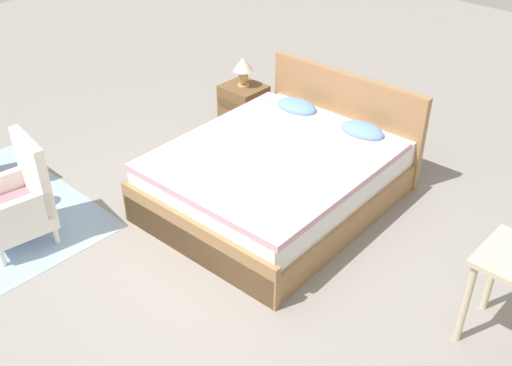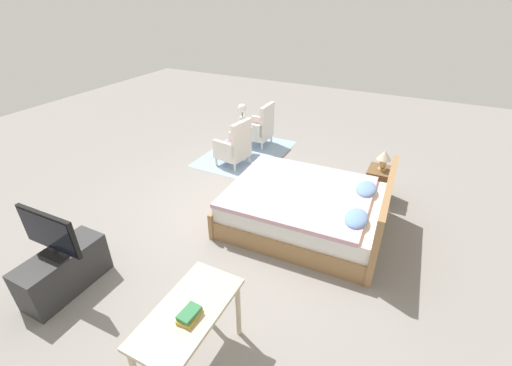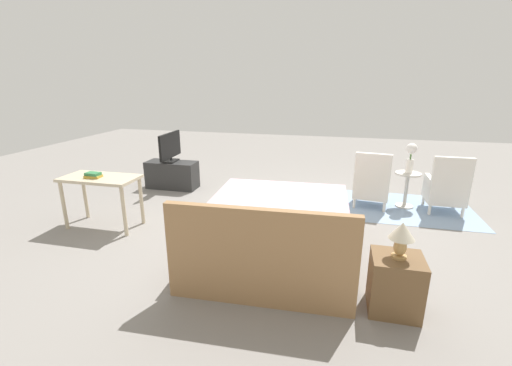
{
  "view_description": "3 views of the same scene",
  "coord_description": "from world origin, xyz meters",
  "px_view_note": "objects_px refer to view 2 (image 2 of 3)",
  "views": [
    {
      "loc": [
        2.76,
        -2.56,
        3.26
      ],
      "look_at": [
        0.25,
        0.14,
        0.82
      ],
      "focal_mm": 42.0,
      "sensor_mm": 36.0,
      "label": 1
    },
    {
      "loc": [
        3.75,
        2.13,
        3.09
      ],
      "look_at": [
        0.11,
        0.31,
        0.72
      ],
      "focal_mm": 24.0,
      "sensor_mm": 36.0,
      "label": 2
    },
    {
      "loc": [
        -0.87,
        4.64,
        2.03
      ],
      "look_at": [
        0.19,
        0.27,
        0.65
      ],
      "focal_mm": 24.0,
      "sensor_mm": 36.0,
      "label": 3
    }
  ],
  "objects_px": {
    "bed": "(308,209)",
    "book_stack": "(189,315)",
    "side_table": "(243,137)",
    "flower_vase": "(242,113)",
    "vanity_desk": "(189,319)",
    "nightstand": "(379,184)",
    "armchair_by_window_right": "(235,147)",
    "table_lamp": "(384,157)",
    "tv_flatscreen": "(49,233)",
    "armchair_by_window_left": "(260,128)",
    "tv_stand": "(64,271)"
  },
  "relations": [
    {
      "from": "tv_flatscreen",
      "to": "armchair_by_window_left",
      "type": "bearing_deg",
      "value": 177.85
    },
    {
      "from": "bed",
      "to": "side_table",
      "type": "distance_m",
      "value": 2.71
    },
    {
      "from": "bed",
      "to": "side_table",
      "type": "bearing_deg",
      "value": -131.32
    },
    {
      "from": "armchair_by_window_right",
      "to": "book_stack",
      "type": "bearing_deg",
      "value": 24.87
    },
    {
      "from": "book_stack",
      "to": "side_table",
      "type": "bearing_deg",
      "value": -156.56
    },
    {
      "from": "table_lamp",
      "to": "vanity_desk",
      "type": "bearing_deg",
      "value": -15.1
    },
    {
      "from": "bed",
      "to": "book_stack",
      "type": "bearing_deg",
      "value": -3.53
    },
    {
      "from": "side_table",
      "to": "book_stack",
      "type": "relative_size",
      "value": 2.65
    },
    {
      "from": "armchair_by_window_left",
      "to": "tv_stand",
      "type": "height_order",
      "value": "armchair_by_window_left"
    },
    {
      "from": "side_table",
      "to": "vanity_desk",
      "type": "bearing_deg",
      "value": 23.01
    },
    {
      "from": "nightstand",
      "to": "vanity_desk",
      "type": "xyz_separation_m",
      "value": [
        3.73,
        -1.01,
        0.36
      ]
    },
    {
      "from": "flower_vase",
      "to": "tv_flatscreen",
      "type": "bearing_deg",
      "value": -0.68
    },
    {
      "from": "armchair_by_window_right",
      "to": "tv_flatscreen",
      "type": "distance_m",
      "value": 3.65
    },
    {
      "from": "bed",
      "to": "table_lamp",
      "type": "relative_size",
      "value": 6.83
    },
    {
      "from": "armchair_by_window_right",
      "to": "flower_vase",
      "type": "height_order",
      "value": "flower_vase"
    },
    {
      "from": "armchair_by_window_right",
      "to": "table_lamp",
      "type": "distance_m",
      "value": 2.73
    },
    {
      "from": "flower_vase",
      "to": "table_lamp",
      "type": "height_order",
      "value": "flower_vase"
    },
    {
      "from": "flower_vase",
      "to": "tv_stand",
      "type": "distance_m",
      "value": 4.22
    },
    {
      "from": "nightstand",
      "to": "book_stack",
      "type": "relative_size",
      "value": 2.44
    },
    {
      "from": "table_lamp",
      "to": "tv_flatscreen",
      "type": "height_order",
      "value": "tv_flatscreen"
    },
    {
      "from": "tv_flatscreen",
      "to": "vanity_desk",
      "type": "height_order",
      "value": "tv_flatscreen"
    },
    {
      "from": "flower_vase",
      "to": "vanity_desk",
      "type": "height_order",
      "value": "flower_vase"
    },
    {
      "from": "nightstand",
      "to": "tv_flatscreen",
      "type": "distance_m",
      "value": 4.66
    },
    {
      "from": "table_lamp",
      "to": "tv_flatscreen",
      "type": "xyz_separation_m",
      "value": [
        3.63,
        -2.88,
        0.05
      ]
    },
    {
      "from": "tv_stand",
      "to": "flower_vase",
      "type": "bearing_deg",
      "value": 179.32
    },
    {
      "from": "flower_vase",
      "to": "nightstand",
      "type": "xyz_separation_m",
      "value": [
        0.55,
        2.83,
        -0.61
      ]
    },
    {
      "from": "bed",
      "to": "armchair_by_window_left",
      "type": "relative_size",
      "value": 2.45
    },
    {
      "from": "tv_flatscreen",
      "to": "bed",
      "type": "bearing_deg",
      "value": 138.87
    },
    {
      "from": "tv_stand",
      "to": "book_stack",
      "type": "distance_m",
      "value": 2.0
    },
    {
      "from": "armchair_by_window_left",
      "to": "armchair_by_window_right",
      "type": "height_order",
      "value": "same"
    },
    {
      "from": "tv_stand",
      "to": "book_stack",
      "type": "relative_size",
      "value": 4.39
    },
    {
      "from": "side_table",
      "to": "nightstand",
      "type": "bearing_deg",
      "value": 78.97
    },
    {
      "from": "bed",
      "to": "tv_flatscreen",
      "type": "bearing_deg",
      "value": -41.13
    },
    {
      "from": "book_stack",
      "to": "armchair_by_window_right",
      "type": "bearing_deg",
      "value": -155.13
    },
    {
      "from": "armchair_by_window_left",
      "to": "tv_flatscreen",
      "type": "height_order",
      "value": "tv_flatscreen"
    },
    {
      "from": "nightstand",
      "to": "vanity_desk",
      "type": "bearing_deg",
      "value": -15.09
    },
    {
      "from": "armchair_by_window_right",
      "to": "table_lamp",
      "type": "height_order",
      "value": "armchair_by_window_right"
    },
    {
      "from": "side_table",
      "to": "book_stack",
      "type": "distance_m",
      "value": 4.74
    },
    {
      "from": "side_table",
      "to": "nightstand",
      "type": "xyz_separation_m",
      "value": [
        0.55,
        2.83,
        -0.1
      ]
    },
    {
      "from": "armchair_by_window_right",
      "to": "vanity_desk",
      "type": "distance_m",
      "value": 4.1
    },
    {
      "from": "side_table",
      "to": "table_lamp",
      "type": "height_order",
      "value": "table_lamp"
    },
    {
      "from": "side_table",
      "to": "flower_vase",
      "type": "height_order",
      "value": "flower_vase"
    },
    {
      "from": "nightstand",
      "to": "table_lamp",
      "type": "distance_m",
      "value": 0.48
    },
    {
      "from": "side_table",
      "to": "vanity_desk",
      "type": "height_order",
      "value": "vanity_desk"
    },
    {
      "from": "table_lamp",
      "to": "vanity_desk",
      "type": "distance_m",
      "value": 3.87
    },
    {
      "from": "side_table",
      "to": "nightstand",
      "type": "height_order",
      "value": "side_table"
    },
    {
      "from": "armchair_by_window_left",
      "to": "vanity_desk",
      "type": "bearing_deg",
      "value": 19.3
    },
    {
      "from": "table_lamp",
      "to": "side_table",
      "type": "bearing_deg",
      "value": -101.03
    },
    {
      "from": "table_lamp",
      "to": "tv_stand",
      "type": "height_order",
      "value": "table_lamp"
    },
    {
      "from": "flower_vase",
      "to": "book_stack",
      "type": "xyz_separation_m",
      "value": [
        4.34,
        1.88,
        -0.1
      ]
    }
  ]
}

